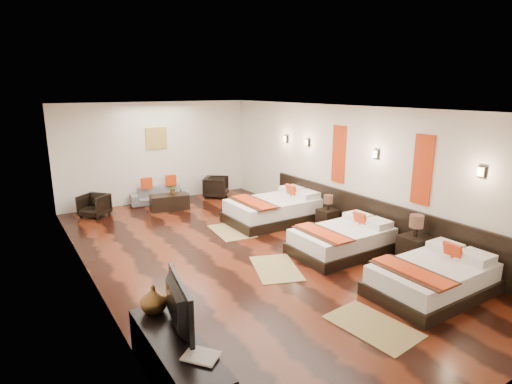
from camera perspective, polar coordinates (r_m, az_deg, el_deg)
floor at (r=8.25m, az=-1.83°, el=-8.41°), size 5.50×9.50×0.01m
ceiling at (r=7.63m, az=-2.00°, el=11.42°), size 5.50×9.50×0.01m
back_wall at (r=12.09m, az=-13.48°, el=5.34°), size 5.50×0.01×2.80m
left_wall at (r=6.89m, az=-22.03°, el=-1.71°), size 0.01×9.50×2.80m
right_wall at (r=9.48m, az=12.57°, el=3.08°), size 0.01×9.50×2.80m
headboard_panel at (r=9.15m, az=15.60°, el=-3.64°), size 0.08×6.60×0.90m
bed_near at (r=7.20m, az=23.23°, el=-10.84°), size 1.98×1.25×0.76m
bed_mid at (r=8.37m, az=11.88°, el=-6.46°), size 1.98×1.24×0.76m
bed_far at (r=10.08m, az=2.58°, el=-2.42°), size 2.24×1.41×0.86m
nightstand_a at (r=8.24m, az=20.94°, el=-6.98°), size 0.47×0.47×0.92m
nightstand_b at (r=9.74m, az=9.81°, el=-3.32°), size 0.40×0.40×0.79m
jute_mat_near at (r=6.14m, az=15.77°, el=-17.33°), size 0.87×1.27×0.01m
jute_mat_mid at (r=7.59m, az=2.77°, el=-10.44°), size 1.12×1.39×0.01m
jute_mat_far at (r=9.45m, az=-3.40°, el=-5.40°), size 0.88×1.28×0.01m
tv_console at (r=4.90m, az=-10.77°, el=-22.15°), size 0.50×1.80×0.55m
tv at (r=4.79m, az=-11.57°, el=-15.06°), size 0.30×1.02×0.58m
book at (r=4.36m, az=-8.38°, el=-22.43°), size 0.42×0.43×0.03m
figurine at (r=5.22m, az=-13.92°, el=-14.12°), size 0.39×0.39×0.34m
sofa at (r=12.01m, az=-13.12°, el=-0.38°), size 1.69×0.94×0.47m
armchair_left at (r=11.22m, az=-21.38°, el=-1.73°), size 0.87×0.87×0.57m
armchair_right at (r=12.36m, az=-5.51°, el=0.70°), size 0.94×0.94×0.62m
coffee_table at (r=11.33m, az=-11.82°, el=-1.35°), size 1.07×0.67×0.40m
table_plant at (r=11.35m, az=-11.36°, el=0.44°), size 0.28×0.25×0.26m
orange_panel_a at (r=8.21m, az=21.94°, el=2.85°), size 0.04×0.40×1.30m
orange_panel_b at (r=9.63m, az=11.33°, el=5.12°), size 0.04×0.40×1.30m
sconce_near at (r=7.59m, az=28.62°, el=2.46°), size 0.07×0.12×0.18m
sconce_mid at (r=8.84m, az=16.17°, el=5.04°), size 0.07×0.12×0.18m
sconce_far at (r=10.41m, az=7.07°, el=6.77°), size 0.07×0.12×0.18m
sconce_lounge at (r=11.11m, az=4.11°, el=7.30°), size 0.07×0.12×0.18m
gold_artwork at (r=12.02m, az=-13.56°, el=7.22°), size 0.60×0.04×0.60m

